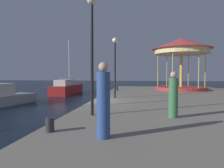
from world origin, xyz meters
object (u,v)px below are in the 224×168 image
object	(u,v)px
bollard_center	(117,88)
person_near_carousel	(103,103)
person_mid_promenade	(173,96)
sailboat_red	(67,88)
bollard_north	(50,125)
carousel	(181,51)
lamp_post_near_edge	(92,35)
motorboat_grey	(4,97)
lamp_post_mid_promenade	(115,56)

from	to	relation	value
bollard_center	person_near_carousel	distance (m)	14.71
bollard_center	person_mid_promenade	size ratio (longest dim) A/B	0.23
sailboat_red	bollard_north	distance (m)	19.17
carousel	person_mid_promenade	xyz separation A→B (m)	(-2.91, -13.81, -3.12)
lamp_post_near_edge	bollard_center	size ratio (longest dim) A/B	11.52
sailboat_red	person_near_carousel	size ratio (longest dim) A/B	3.51
bollard_north	bollard_center	bearing A→B (deg)	89.21
bollard_north	carousel	bearing A→B (deg)	67.82
motorboat_grey	bollard_north	size ratio (longest dim) A/B	12.61
motorboat_grey	person_mid_promenade	distance (m)	13.51
carousel	person_mid_promenade	size ratio (longest dim) A/B	3.49
motorboat_grey	lamp_post_mid_promenade	bearing A→B (deg)	-5.14
lamp_post_near_edge	bollard_center	bearing A→B (deg)	92.08
sailboat_red	person_mid_promenade	bearing A→B (deg)	-57.38
bollard_center	bollard_north	bearing A→B (deg)	-90.79
carousel	bollard_north	size ratio (longest dim) A/B	14.91
person_mid_promenade	sailboat_red	bearing A→B (deg)	122.62
carousel	bollard_center	size ratio (longest dim) A/B	14.91
sailboat_red	lamp_post_near_edge	size ratio (longest dim) A/B	1.45
bollard_center	sailboat_red	bearing A→B (deg)	149.97
carousel	bollard_center	world-z (taller)	carousel
bollard_north	person_mid_promenade	distance (m)	4.44
bollard_north	lamp_post_near_edge	bearing A→B (deg)	75.21
bollard_center	carousel	bearing A→B (deg)	16.53
person_mid_promenade	lamp_post_mid_promenade	bearing A→B (deg)	116.47
sailboat_red	bollard_center	world-z (taller)	sailboat_red
carousel	person_mid_promenade	world-z (taller)	carousel
lamp_post_mid_promenade	bollard_north	bearing A→B (deg)	-95.42
person_near_carousel	person_mid_promenade	size ratio (longest dim) A/B	1.12
person_mid_promenade	lamp_post_near_edge	bearing A→B (deg)	-179.85
lamp_post_near_edge	motorboat_grey	bearing A→B (deg)	142.48
carousel	lamp_post_near_edge	xyz separation A→B (m)	(-5.97, -13.82, -0.79)
motorboat_grey	sailboat_red	size ratio (longest dim) A/B	0.76
motorboat_grey	person_near_carousel	xyz separation A→B (m)	(9.61, -9.36, 1.08)
lamp_post_mid_promenade	bollard_center	world-z (taller)	lamp_post_mid_promenade
sailboat_red	bollard_center	bearing A→B (deg)	-30.03
bollard_north	lamp_post_mid_promenade	bearing A→B (deg)	84.58
bollard_center	bollard_north	world-z (taller)	same
motorboat_grey	lamp_post_mid_promenade	xyz separation A→B (m)	(8.81, -0.79, 2.97)
bollard_center	person_mid_promenade	xyz separation A→B (m)	(3.50, -11.91, 0.60)
lamp_post_near_edge	bollard_center	xyz separation A→B (m)	(-0.43, 11.92, -2.92)
person_near_carousel	motorboat_grey	bearing A→B (deg)	135.75
lamp_post_mid_promenade	bollard_center	bearing A→B (deg)	95.51
carousel	lamp_post_near_edge	world-z (taller)	carousel
sailboat_red	person_near_carousel	distance (m)	20.07
sailboat_red	bollard_north	world-z (taller)	sailboat_red
lamp_post_near_edge	carousel	bearing A→B (deg)	66.62
bollard_center	bollard_north	distance (m)	14.30
motorboat_grey	sailboat_red	distance (m)	9.20
person_mid_promenade	bollard_center	bearing A→B (deg)	106.37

